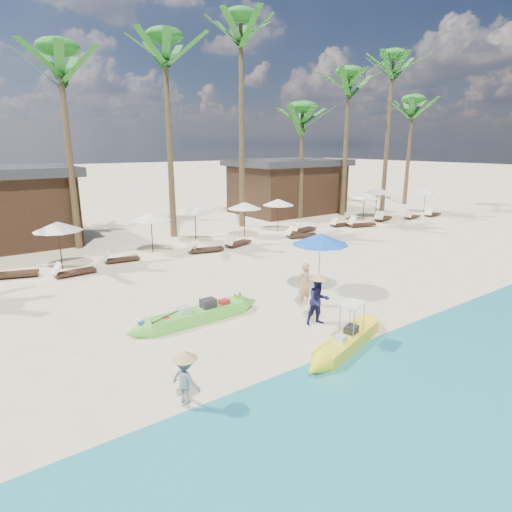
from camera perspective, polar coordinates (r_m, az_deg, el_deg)
ground at (r=14.23m, az=5.65°, el=-8.07°), size 240.00×240.00×0.00m
wet_sand_strip at (r=11.38m, az=23.09°, el=-15.41°), size 240.00×4.50×0.01m
green_canoe at (r=13.84m, az=-7.85°, el=-7.80°), size 5.28×0.78×0.67m
yellow_canoe at (r=12.37m, az=12.14°, el=-10.95°), size 4.67×1.74×1.25m
tourist at (r=14.89m, az=6.40°, el=-3.76°), size 0.62×0.44×1.60m
vendor_green at (r=13.47m, az=8.32°, el=-5.96°), size 0.88×0.77×1.54m
vendor_yellow at (r=9.42m, az=-9.40°, el=-15.93°), size 0.64×0.80×1.08m
blue_umbrella at (r=16.11m, az=8.57°, el=2.27°), size 2.13×2.13×2.29m
resort_parasol_4 at (r=20.86m, az=-24.93°, el=3.60°), size 2.12×2.12×2.18m
lounger_4_left at (r=20.83m, az=-30.06°, el=-1.97°), size 2.10×1.20×0.68m
lounger_4_right at (r=19.97m, az=-23.33°, el=-1.90°), size 1.79×0.65×0.60m
resort_parasol_5 at (r=22.57m, az=-13.86°, el=5.16°), size 2.06×2.06×2.13m
lounger_5_left at (r=21.47m, az=-17.70°, el=-0.31°), size 1.69×0.70×0.56m
resort_parasol_6 at (r=24.26m, az=-8.16°, el=6.32°), size 2.17×2.17×2.24m
lounger_6_left at (r=22.41m, az=-7.19°, el=0.90°), size 1.76×0.93×0.57m
lounger_6_right at (r=22.62m, az=-6.63°, el=1.04°), size 1.72×0.94×0.56m
resort_parasol_7 at (r=25.82m, az=-1.55°, el=6.76°), size 2.08×2.08×2.14m
lounger_7_left at (r=23.70m, az=-2.56°, el=1.80°), size 1.89×1.09×0.61m
lounger_7_right at (r=25.93m, az=5.86°, el=2.89°), size 2.01×1.17×0.65m
resort_parasol_8 at (r=27.58m, az=2.99°, el=7.18°), size 2.04×2.04×2.10m
lounger_8_left at (r=27.54m, az=6.15°, el=3.59°), size 2.07×0.88×0.68m
resort_parasol_9 at (r=32.14m, az=14.26°, el=7.84°), size 2.05×2.05×2.11m
lounger_9_left at (r=30.01m, az=11.19°, el=4.25°), size 1.75×0.62×0.59m
lounger_9_right at (r=30.13m, az=13.71°, el=4.21°), size 2.08×1.14×0.68m
resort_parasol_10 at (r=33.99m, az=15.85°, el=8.42°), size 2.26×2.26×2.33m
lounger_10_left at (r=33.00m, az=16.55°, el=4.90°), size 2.07×1.14×0.67m
lounger_10_right at (r=34.63m, az=20.05°, el=5.00°), size 1.76×0.79×0.58m
resort_parasol_11 at (r=38.03m, az=21.66°, el=7.92°), size 1.81×1.81×1.86m
lounger_11_left at (r=36.31m, az=22.45°, el=5.21°), size 1.82×0.72×0.60m
palm_3 at (r=24.86m, az=-24.54°, el=20.59°), size 2.08×2.08×10.52m
palm_4 at (r=26.48m, az=-11.93°, el=23.00°), size 2.08×2.08×11.70m
palm_5 at (r=29.58m, az=-2.03°, el=25.06°), size 2.08×2.08×13.60m
palm_6 at (r=32.55m, az=6.19°, el=17.36°), size 2.08×2.08×8.51m
palm_7 at (r=34.70m, az=12.18°, el=20.18°), size 2.08×2.08×11.08m
palm_8 at (r=38.02m, az=17.61°, el=21.14°), size 2.08×2.08×12.70m
palm_9 at (r=42.82m, az=20.09°, el=17.28°), size 2.08×2.08×9.82m
pavilion_east at (r=35.68m, az=4.16°, el=9.36°), size 8.80×6.60×4.30m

